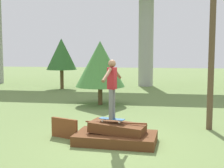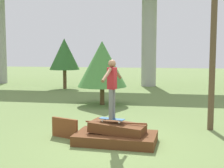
{
  "view_description": "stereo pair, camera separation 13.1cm",
  "coord_description": "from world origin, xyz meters",
  "px_view_note": "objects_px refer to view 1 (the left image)",
  "views": [
    {
      "loc": [
        1.31,
        -8.6,
        2.63
      ],
      "look_at": [
        -0.11,
        -0.01,
        1.7
      ],
      "focal_mm": 50.0,
      "sensor_mm": 36.0,
      "label": 1
    },
    {
      "loc": [
        1.44,
        -8.58,
        2.63
      ],
      "look_at": [
        -0.11,
        -0.01,
        1.7
      ],
      "focal_mm": 50.0,
      "sensor_mm": 36.0,
      "label": 2
    }
  ],
  "objects_px": {
    "tree_behind_right": "(100,64)",
    "tree_behind_left": "(61,54)",
    "skater": "(112,84)",
    "skateboard": "(112,119)"
  },
  "relations": [
    {
      "from": "skateboard",
      "to": "tree_behind_left",
      "type": "height_order",
      "value": "tree_behind_left"
    },
    {
      "from": "skateboard",
      "to": "tree_behind_right",
      "type": "xyz_separation_m",
      "value": [
        -1.61,
        6.22,
        1.3
      ]
    },
    {
      "from": "tree_behind_left",
      "to": "tree_behind_right",
      "type": "height_order",
      "value": "tree_behind_left"
    },
    {
      "from": "skater",
      "to": "tree_behind_left",
      "type": "xyz_separation_m",
      "value": [
        -5.53,
        12.12,
        0.7
      ]
    },
    {
      "from": "skater",
      "to": "tree_behind_left",
      "type": "relative_size",
      "value": 0.48
    },
    {
      "from": "skateboard",
      "to": "skater",
      "type": "relative_size",
      "value": 0.46
    },
    {
      "from": "skater",
      "to": "tree_behind_left",
      "type": "distance_m",
      "value": 13.34
    },
    {
      "from": "skater",
      "to": "tree_behind_left",
      "type": "bearing_deg",
      "value": 114.54
    },
    {
      "from": "skateboard",
      "to": "tree_behind_right",
      "type": "height_order",
      "value": "tree_behind_right"
    },
    {
      "from": "tree_behind_right",
      "to": "tree_behind_left",
      "type": "bearing_deg",
      "value": 123.62
    }
  ]
}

